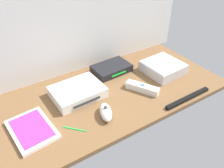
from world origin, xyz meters
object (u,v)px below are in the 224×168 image
remote_nunchuk (106,112)px  stylus_pen (75,129)px  mini_computer (163,67)px  network_router (111,68)px  game_case (32,129)px  sensor_bar (188,98)px  remote_wand (142,88)px  game_console (78,92)px

remote_nunchuk → stylus_pen: bearing=-159.0°
mini_computer → remote_nunchuk: size_ratio=1.65×
mini_computer → network_router: mini_computer is taller
game_case → sensor_bar: size_ratio=0.84×
game_case → remote_nunchuk: size_ratio=1.85×
game_case → network_router: size_ratio=1.09×
remote_nunchuk → stylus_pen: 13.16cm
mini_computer → game_case: mini_computer is taller
remote_wand → stylus_pen: bearing=159.0°
sensor_bar → game_case: bearing=163.6°
network_router → remote_wand: same height
remote_wand → remote_nunchuk: 22.35cm
mini_computer → remote_nunchuk: (-39.68, -11.83, -0.60)cm
game_console → remote_nunchuk: (3.78, -16.95, -0.16)cm
game_case → remote_nunchuk: remote_nunchuk is taller
game_console → stylus_pen: (-9.27, -16.95, -1.85)cm
game_console → stylus_pen: bearing=-121.0°
game_console → remote_nunchuk: bearing=-79.7°
remote_wand → sensor_bar: 19.45cm
game_console → remote_nunchuk: size_ratio=1.98×
mini_computer → remote_nunchuk: bearing=-163.4°
mini_computer → remote_wand: (-17.94, -6.70, -1.13)cm
remote_wand → sensor_bar: remote_wand is taller
game_case → remote_wand: remote_wand is taller
game_case → network_router: bearing=16.5°
remote_nunchuk → stylus_pen: (-13.06, 0.01, -1.69)cm
game_console → mini_computer: size_ratio=1.20×
remote_wand → stylus_pen: (-34.80, -5.12, -1.16)cm
sensor_bar → stylus_pen: 48.24cm
network_router → remote_nunchuk: bearing=-129.0°
remote_wand → stylus_pen: size_ratio=1.63×
game_console → game_case: bearing=-159.5°
game_console → remote_wand: 28.14cm
network_router → remote_wand: size_ratio=1.27×
network_router → remote_nunchuk: size_ratio=1.70×
game_case → mini_computer: bearing=-1.8°
game_console → remote_nunchuk: remote_nunchuk is taller
network_router → stylus_pen: bearing=-143.9°
game_console → remote_wand: bearing=-27.1°
sensor_bar → remote_nunchuk: bearing=163.5°
remote_nunchuk → sensor_bar: remote_nunchuk is taller
mini_computer → game_case: 66.20cm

